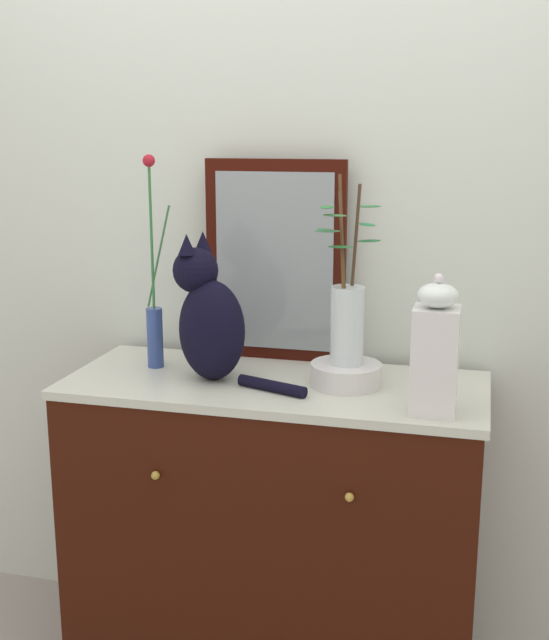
{
  "coord_description": "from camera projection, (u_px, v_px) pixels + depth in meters",
  "views": [
    {
      "loc": [
        0.56,
        -2.15,
        1.65
      ],
      "look_at": [
        0.0,
        0.0,
        1.13
      ],
      "focal_mm": 45.58,
      "sensor_mm": 36.0,
      "label": 1
    }
  ],
  "objects": [
    {
      "name": "wall_back",
      "position": [
        301.0,
        243.0,
        2.55
      ],
      "size": [
        4.4,
        0.08,
        2.6
      ],
      "primitive_type": "cube",
      "color": "silver",
      "rests_on": "ground_plane"
    },
    {
      "name": "sideboard",
      "position": [
        274.0,
        531.0,
        2.43
      ],
      "size": [
        1.2,
        0.53,
        0.95
      ],
      "color": "#341006",
      "rests_on": "ground_plane"
    },
    {
      "name": "cat_sitting",
      "position": [
        210.0,
        319.0,
        2.31
      ],
      "size": [
        0.42,
        0.23,
        0.42
      ],
      "color": "black",
      "rests_on": "sideboard"
    },
    {
      "name": "bowl_porcelain",
      "position": [
        346.0,
        374.0,
        2.28
      ],
      "size": [
        0.2,
        0.2,
        0.06
      ],
      "primitive_type": "cylinder",
      "color": "silver",
      "rests_on": "sideboard"
    },
    {
      "name": "vase_glass_clear",
      "position": [
        347.0,
        317.0,
        2.24
      ],
      "size": [
        0.19,
        0.16,
        0.52
      ],
      "color": "silver",
      "rests_on": "bowl_porcelain"
    },
    {
      "name": "vase_slim_green",
      "position": [
        154.0,
        316.0,
        2.43
      ],
      "size": [
        0.09,
        0.05,
        0.63
      ],
      "color": "#334990",
      "rests_on": "sideboard"
    },
    {
      "name": "mirror_leaning",
      "position": [
        275.0,
        261.0,
        2.49
      ],
      "size": [
        0.44,
        0.03,
        0.62
      ],
      "color": "#340B05",
      "rests_on": "sideboard"
    },
    {
      "name": "jar_lidded_porcelain",
      "position": [
        435.0,
        351.0,
        2.03
      ],
      "size": [
        0.11,
        0.11,
        0.36
      ],
      "color": "white",
      "rests_on": "sideboard"
    }
  ]
}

